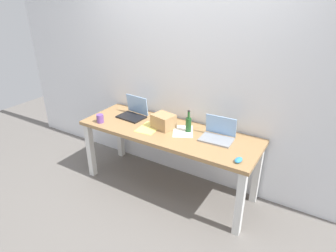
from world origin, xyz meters
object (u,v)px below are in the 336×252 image
Objects in this scene: desk at (168,138)px; coffee_mug at (100,118)px; beer_bottle at (188,124)px; computer_mouse at (239,160)px; laptop_right at (218,135)px; cardboard_box at (163,121)px; laptop_left at (133,112)px.

desk is 20.94× the size of coffee_mug.
coffee_mug is at bearing -162.02° from beer_bottle.
coffee_mug is at bearing -173.71° from computer_mouse.
beer_bottle is (0.20, 0.09, 0.18)m from desk.
desk is 0.29m from beer_bottle.
computer_mouse is (0.32, -0.31, -0.03)m from laptop_right.
coffee_mug is at bearing -159.61° from cardboard_box.
laptop_right is at bearing 13.67° from coffee_mug.
coffee_mug is (-0.22, -0.33, -0.01)m from laptop_left.
computer_mouse is 0.97m from cardboard_box.
coffee_mug is at bearing -124.22° from laptop_left.
desk is 8.82× the size of cardboard_box.
beer_bottle reaches higher than laptop_right.
laptop_right is 3.48× the size of coffee_mug.
desk is 0.89m from computer_mouse.
beer_bottle is at bearing -179.50° from laptop_right.
laptop_left is at bearing 179.39° from laptop_right.
laptop_left is (-0.54, 0.10, 0.15)m from desk.
laptop_left is 0.40m from coffee_mug.
computer_mouse is (0.66, -0.30, -0.07)m from beer_bottle.
laptop_left reaches higher than cardboard_box.
beer_bottle is (0.74, -0.01, 0.04)m from laptop_left.
coffee_mug reaches higher than desk.
coffee_mug reaches higher than computer_mouse.
laptop_left is 1.08m from laptop_right.
laptop_left and beer_bottle have the same top height.
cardboard_box is at bearing 158.33° from desk.
cardboard_box is (-0.08, 0.03, 0.17)m from desk.
desk is 0.19m from cardboard_box.
desk is at bearing -21.67° from cardboard_box.
coffee_mug is (-1.62, -0.01, 0.03)m from computer_mouse.
laptop_right is 0.45m from computer_mouse.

